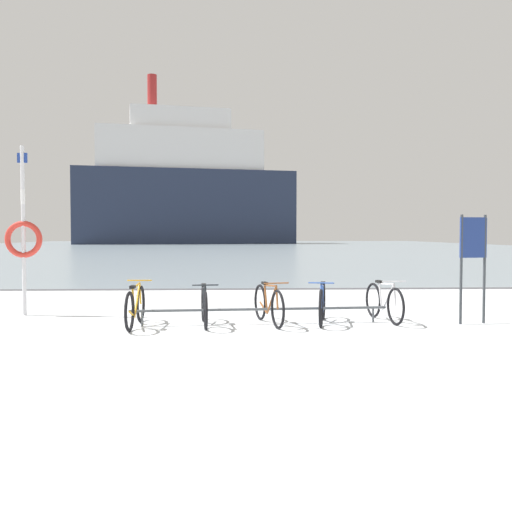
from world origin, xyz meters
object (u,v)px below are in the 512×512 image
bicycle_0 (135,306)px  rescue_post (23,235)px  ferry_ship (184,188)px  info_sign (473,250)px  bicycle_1 (204,306)px  bicycle_3 (322,304)px  bicycle_2 (269,305)px  bicycle_4 (384,302)px

bicycle_0 → rescue_post: bearing=148.7°
bicycle_0 → ferry_ship: 85.10m
bicycle_0 → ferry_ship: ferry_ship is taller
bicycle_0 → info_sign: 6.31m
bicycle_1 → ferry_ship: (-7.71, 84.29, 8.90)m
bicycle_3 → ferry_ship: 85.19m
bicycle_0 → bicycle_3: bicycle_0 is taller
bicycle_2 → bicycle_4: bicycle_2 is taller
bicycle_0 → rescue_post: (-2.53, 1.54, 1.28)m
bicycle_1 → info_sign: bearing=0.1°
bicycle_1 → info_sign: size_ratio=0.81×
bicycle_1 → rescue_post: rescue_post is taller
bicycle_3 → info_sign: info_sign is taller
bicycle_0 → bicycle_1: bearing=4.6°
info_sign → ferry_ship: 85.60m
bicycle_2 → bicycle_3: bearing=3.8°
bicycle_1 → ferry_ship: size_ratio=0.04×
bicycle_4 → ferry_ship: 85.13m
bicycle_0 → bicycle_4: size_ratio=1.04×
bicycle_2 → bicycle_4: size_ratio=1.03×
info_sign → ferry_ship: bearing=98.6°
bicycle_0 → bicycle_3: 3.44m
bicycle_2 → rescue_post: size_ratio=0.50×
ferry_ship → bicycle_1: bearing=-84.8°
bicycle_4 → bicycle_3: bearing=-170.0°
info_sign → bicycle_0: bearing=-179.0°
rescue_post → bicycle_2: bearing=-15.3°
bicycle_1 → rescue_post: 4.23m
bicycle_0 → ferry_ship: (-6.48, 84.39, 8.89)m
rescue_post → ferry_ship: (-3.95, 82.85, 7.61)m
bicycle_0 → bicycle_4: (4.65, 0.46, -0.00)m
bicycle_4 → ferry_ship: size_ratio=0.05×
info_sign → ferry_ship: ferry_ship is taller
rescue_post → info_sign: bearing=-9.3°
rescue_post → bicycle_1: bearing=-20.9°
bicycle_4 → rescue_post: (-7.18, 1.07, 1.28)m
bicycle_2 → info_sign: 3.94m
bicycle_3 → bicycle_4: 1.24m
bicycle_3 → bicycle_4: bearing=10.0°
bicycle_2 → rescue_post: (-4.95, 1.35, 1.28)m
info_sign → bicycle_4: bearing=167.2°
bicycle_1 → rescue_post: bearing=159.1°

